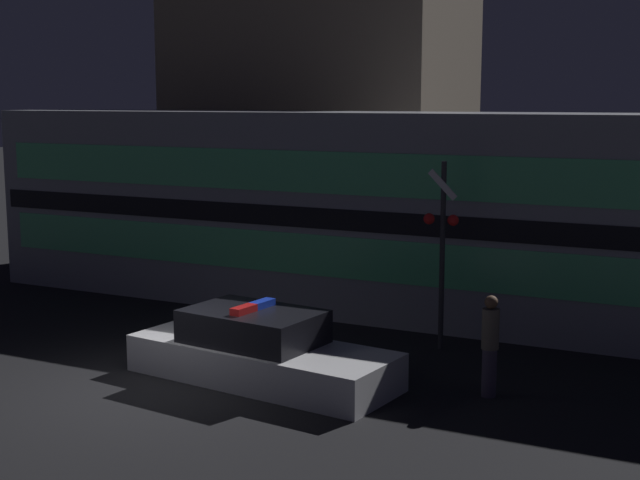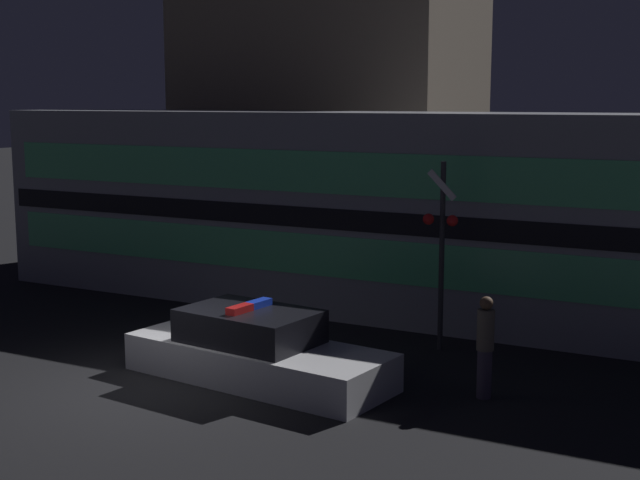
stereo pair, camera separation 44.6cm
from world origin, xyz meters
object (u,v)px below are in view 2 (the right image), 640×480
at_px(crossing_signal_near, 441,242).
at_px(police_car, 256,352).
at_px(train, 366,212).
at_px(pedestrian, 485,346).

bearing_deg(crossing_signal_near, police_car, -123.87).
xyz_separation_m(police_car, crossing_signal_near, (2.13, 3.18, 1.63)).
height_order(train, crossing_signal_near, train).
bearing_deg(police_car, pedestrian, 20.33).
relative_size(pedestrian, crossing_signal_near, 0.46).
relative_size(train, police_car, 3.90).
bearing_deg(train, pedestrian, -47.39).
bearing_deg(pedestrian, police_car, -166.27).
relative_size(police_car, pedestrian, 2.92).
distance_m(pedestrian, crossing_signal_near, 3.05).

